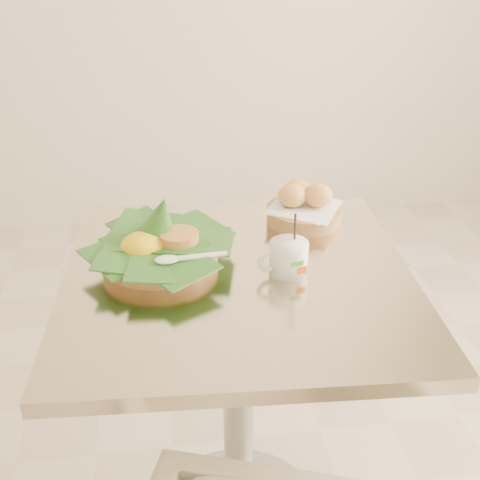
{
  "coord_description": "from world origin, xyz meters",
  "views": [
    {
      "loc": [
        0.01,
        -1.09,
        1.37
      ],
      "look_at": [
        0.16,
        -0.04,
        0.82
      ],
      "focal_mm": 45.0,
      "sensor_mm": 36.0,
      "label": 1
    }
  ],
  "objects": [
    {
      "name": "rice_basket",
      "position": [
        0.0,
        0.02,
        0.79
      ],
      "size": [
        0.3,
        0.3,
        0.15
      ],
      "rotation": [
        0.0,
        0.0,
        0.39
      ],
      "color": "#B67D4E",
      "rests_on": "cafe_table"
    },
    {
      "name": "coffee_mug",
      "position": [
        0.26,
        -0.06,
        0.79
      ],
      "size": [
        0.11,
        0.08,
        0.13
      ],
      "rotation": [
        0.0,
        0.0,
        0.22
      ],
      "color": "white",
      "rests_on": "cafe_table"
    },
    {
      "name": "bread_basket",
      "position": [
        0.35,
        0.17,
        0.79
      ],
      "size": [
        0.2,
        0.2,
        0.09
      ],
      "rotation": [
        0.0,
        0.0,
        0.25
      ],
      "color": "#B67D4E",
      "rests_on": "cafe_table"
    },
    {
      "name": "cafe_table",
      "position": [
        0.16,
        -0.05,
        0.53
      ],
      "size": [
        0.74,
        0.74,
        0.75
      ],
      "rotation": [
        0.0,
        0.0,
        -0.06
      ],
      "color": "gray",
      "rests_on": "floor"
    }
  ]
}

